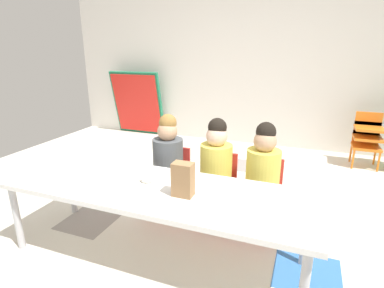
% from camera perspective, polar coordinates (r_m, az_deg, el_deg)
% --- Properties ---
extents(ground_plane, '(6.20, 4.81, 0.02)m').
position_cam_1_polar(ground_plane, '(2.83, 2.03, -13.44)').
color(ground_plane, silver).
extents(back_wall, '(6.20, 0.10, 2.43)m').
position_cam_1_polar(back_wall, '(4.78, 11.95, 14.39)').
color(back_wall, beige).
rests_on(back_wall, ground_plane).
extents(craft_table, '(2.15, 0.69, 0.55)m').
position_cam_1_polar(craft_table, '(2.11, -7.10, -8.97)').
color(craft_table, white).
rests_on(craft_table, ground_plane).
extents(seated_child_near_camera, '(0.32, 0.31, 0.92)m').
position_cam_1_polar(seated_child_near_camera, '(2.63, -4.43, -2.29)').
color(seated_child_near_camera, red).
rests_on(seated_child_near_camera, ground_plane).
extents(seated_child_middle_seat, '(0.32, 0.31, 0.92)m').
position_cam_1_polar(seated_child_middle_seat, '(2.49, 4.59, -3.50)').
color(seated_child_middle_seat, red).
rests_on(seated_child_middle_seat, ground_plane).
extents(seated_child_far_right, '(0.32, 0.31, 0.92)m').
position_cam_1_polar(seated_child_far_right, '(2.42, 13.21, -4.56)').
color(seated_child_far_right, red).
rests_on(seated_child_far_right, ground_plane).
extents(kid_chair_orange_stack, '(0.32, 0.30, 0.68)m').
position_cam_1_polar(kid_chair_orange_stack, '(4.40, 30.03, 1.33)').
color(kid_chair_orange_stack, orange).
rests_on(kid_chair_orange_stack, ground_plane).
extents(folded_activity_table, '(0.90, 0.29, 1.09)m').
position_cam_1_polar(folded_activity_table, '(5.35, -10.20, 7.47)').
color(folded_activity_table, '#19724C').
rests_on(folded_activity_table, ground_plane).
extents(paper_bag_brown, '(0.13, 0.09, 0.22)m').
position_cam_1_polar(paper_bag_brown, '(1.92, -1.70, -6.68)').
color(paper_bag_brown, '#9E754C').
rests_on(paper_bag_brown, craft_table).
extents(paper_plate_near_edge, '(0.18, 0.18, 0.01)m').
position_cam_1_polar(paper_plate_near_edge, '(2.17, -8.32, -6.95)').
color(paper_plate_near_edge, white).
rests_on(paper_plate_near_edge, craft_table).
extents(paper_plate_center_table, '(0.18, 0.18, 0.01)m').
position_cam_1_polar(paper_plate_center_table, '(2.00, -11.25, -9.28)').
color(paper_plate_center_table, white).
rests_on(paper_plate_center_table, craft_table).
extents(donut_powdered_on_plate, '(0.11, 0.11, 0.03)m').
position_cam_1_polar(donut_powdered_on_plate, '(2.16, -8.34, -6.46)').
color(donut_powdered_on_plate, white).
rests_on(donut_powdered_on_plate, craft_table).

